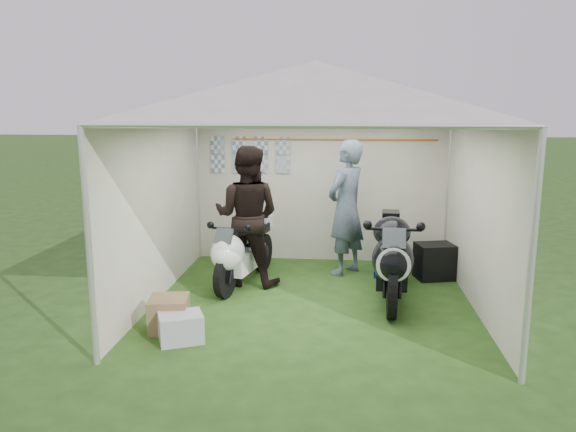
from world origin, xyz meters
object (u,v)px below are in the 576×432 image
object	(u,v)px
paddock_stand	(389,266)
crate_0	(181,328)
person_dark_jacket	(247,216)
canopy_tent	(315,97)
motorcycle_black	(392,254)
person_blue_jacket	(346,208)
motorcycle_white	(242,249)
equipment_box	(434,261)
crate_1	(169,314)

from	to	relation	value
paddock_stand	crate_0	xyz separation A→B (m)	(-2.38, -2.55, -0.01)
paddock_stand	person_dark_jacket	bearing A→B (deg)	-165.70
paddock_stand	person_dark_jacket	size ratio (longest dim) A/B	0.22
canopy_tent	crate_0	world-z (taller)	canopy_tent
motorcycle_black	person_blue_jacket	distance (m)	1.33
person_blue_jacket	crate_0	world-z (taller)	person_blue_jacket
motorcycle_white	person_dark_jacket	size ratio (longest dim) A/B	0.96
person_blue_jacket	crate_0	size ratio (longest dim) A/B	4.40
motorcycle_black	crate_0	xyz separation A→B (m)	(-2.33, -1.55, -0.46)
motorcycle_black	person_blue_jacket	size ratio (longest dim) A/B	1.11
motorcycle_black	paddock_stand	xyz separation A→B (m)	(0.06, 1.00, -0.45)
person_dark_jacket	crate_0	distance (m)	2.23
person_blue_jacket	equipment_box	world-z (taller)	person_blue_jacket
canopy_tent	paddock_stand	world-z (taller)	canopy_tent
paddock_stand	equipment_box	world-z (taller)	equipment_box
equipment_box	crate_1	size ratio (longest dim) A/B	1.22
person_dark_jacket	crate_0	xyz separation A→B (m)	(-0.38, -2.04, -0.82)
motorcycle_white	paddock_stand	bearing A→B (deg)	28.54
motorcycle_black	crate_1	bearing A→B (deg)	-150.32
motorcycle_black	person_dark_jacket	xyz separation A→B (m)	(-1.95, 0.49, 0.36)
motorcycle_white	crate_0	size ratio (longest dim) A/B	4.12
person_blue_jacket	equipment_box	size ratio (longest dim) A/B	3.88
canopy_tent	motorcycle_white	world-z (taller)	canopy_tent
person_blue_jacket	crate_1	bearing A→B (deg)	-3.65
motorcycle_white	person_blue_jacket	xyz separation A→B (m)	(1.43, 0.71, 0.48)
motorcycle_white	motorcycle_black	world-z (taller)	motorcycle_black
equipment_box	crate_1	distance (m)	3.95
crate_0	crate_1	distance (m)	0.36
motorcycle_black	equipment_box	size ratio (longest dim) A/B	4.30
motorcycle_white	equipment_box	xyz separation A→B (m)	(2.72, 0.57, -0.26)
equipment_box	person_dark_jacket	bearing A→B (deg)	-169.53
motorcycle_white	motorcycle_black	xyz separation A→B (m)	(2.02, -0.42, 0.09)
motorcycle_black	crate_1	world-z (taller)	motorcycle_black
person_dark_jacket	crate_1	xyz separation A→B (m)	(-0.59, -1.75, -0.78)
motorcycle_black	paddock_stand	bearing A→B (deg)	90.00
motorcycle_black	equipment_box	bearing A→B (deg)	57.60
motorcycle_white	canopy_tent	bearing A→B (deg)	-14.79
crate_1	motorcycle_black	bearing A→B (deg)	26.34
paddock_stand	motorcycle_black	bearing A→B (deg)	-93.34
crate_0	motorcycle_black	bearing A→B (deg)	33.60
crate_0	paddock_stand	bearing A→B (deg)	46.91
person_dark_jacket	equipment_box	world-z (taller)	person_dark_jacket
motorcycle_white	paddock_stand	world-z (taller)	motorcycle_white
motorcycle_white	crate_1	world-z (taller)	motorcycle_white
person_dark_jacket	canopy_tent	bearing A→B (deg)	155.86
person_blue_jacket	paddock_stand	bearing A→B (deg)	114.94
motorcycle_black	equipment_box	world-z (taller)	motorcycle_black
motorcycle_white	motorcycle_black	bearing A→B (deg)	1.06
equipment_box	canopy_tent	bearing A→B (deg)	-147.13
motorcycle_white	person_dark_jacket	xyz separation A→B (m)	(0.07, 0.08, 0.45)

